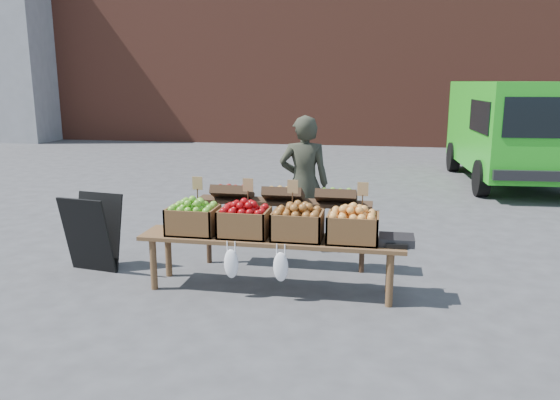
% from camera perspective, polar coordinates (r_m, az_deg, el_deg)
% --- Properties ---
extents(ground, '(80.00, 80.00, 0.00)m').
position_cam_1_polar(ground, '(5.95, -6.18, -8.65)').
color(ground, '#434346').
extents(delivery_van, '(2.43, 4.83, 2.11)m').
position_cam_1_polar(delivery_van, '(12.44, 23.29, 6.42)').
color(delivery_van, green).
rests_on(delivery_van, ground).
extents(vendor, '(0.67, 0.48, 1.71)m').
position_cam_1_polar(vendor, '(6.90, 2.53, 1.74)').
color(vendor, '#2D2F23').
rests_on(vendor, ground).
extents(chalkboard_sign, '(0.63, 0.40, 0.89)m').
position_cam_1_polar(chalkboard_sign, '(6.54, -18.99, -3.24)').
color(chalkboard_sign, black).
rests_on(chalkboard_sign, ground).
extents(back_table, '(2.10, 0.44, 1.04)m').
position_cam_1_polar(back_table, '(6.25, 0.36, -2.53)').
color(back_table, '#362417').
rests_on(back_table, ground).
extents(display_bench, '(2.70, 0.56, 0.57)m').
position_cam_1_polar(display_bench, '(5.65, -0.95, -6.68)').
color(display_bench, brown).
rests_on(display_bench, ground).
extents(crate_golden_apples, '(0.50, 0.40, 0.28)m').
position_cam_1_polar(crate_golden_apples, '(5.74, -9.06, -2.09)').
color(crate_golden_apples, '#45912A').
rests_on(crate_golden_apples, display_bench).
extents(crate_russet_pears, '(0.50, 0.40, 0.28)m').
position_cam_1_polar(crate_russet_pears, '(5.58, -3.74, -2.37)').
color(crate_russet_pears, maroon).
rests_on(crate_russet_pears, display_bench).
extents(crate_red_apples, '(0.50, 0.40, 0.28)m').
position_cam_1_polar(crate_red_apples, '(5.47, 1.85, -2.65)').
color(crate_red_apples, '#A76F33').
rests_on(crate_red_apples, display_bench).
extents(crate_green_apples, '(0.50, 0.40, 0.28)m').
position_cam_1_polar(crate_green_apples, '(5.42, 7.62, -2.91)').
color(crate_green_apples, gold).
rests_on(crate_green_apples, display_bench).
extents(weighing_scale, '(0.34, 0.30, 0.08)m').
position_cam_1_polar(weighing_scale, '(5.44, 12.07, -4.10)').
color(weighing_scale, black).
rests_on(weighing_scale, display_bench).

